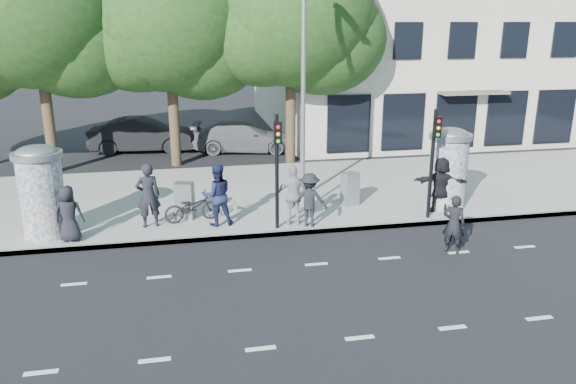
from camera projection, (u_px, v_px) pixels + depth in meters
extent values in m
plane|color=black|center=(331.00, 288.00, 13.27)|extent=(120.00, 120.00, 0.00)
cube|color=gray|center=(276.00, 193.00, 20.28)|extent=(40.00, 8.00, 0.15)
cube|color=slate|center=(299.00, 232.00, 16.58)|extent=(40.00, 0.10, 0.16)
cube|color=silver|center=(360.00, 338.00, 11.21)|extent=(32.00, 0.12, 0.01)
cube|color=silver|center=(316.00, 264.00, 14.58)|extent=(32.00, 0.12, 0.01)
cylinder|color=beige|center=(42.00, 197.00, 15.78)|extent=(1.20, 1.20, 2.30)
cylinder|color=slate|center=(37.00, 155.00, 15.42)|extent=(1.36, 1.36, 0.16)
ellipsoid|color=slate|center=(36.00, 152.00, 15.40)|extent=(1.10, 1.10, 0.38)
cylinder|color=beige|center=(448.00, 173.00, 18.25)|extent=(1.20, 1.20, 2.30)
cylinder|color=slate|center=(451.00, 136.00, 17.89)|extent=(1.36, 1.36, 0.16)
ellipsoid|color=slate|center=(451.00, 134.00, 17.87)|extent=(1.10, 1.10, 0.38)
cylinder|color=black|center=(277.00, 173.00, 16.23)|extent=(0.11, 0.11, 3.40)
cube|color=black|center=(278.00, 133.00, 15.71)|extent=(0.22, 0.14, 0.62)
cylinder|color=black|center=(432.00, 165.00, 17.11)|extent=(0.11, 0.11, 3.40)
cube|color=black|center=(437.00, 127.00, 16.59)|extent=(0.22, 0.14, 0.62)
cylinder|color=slate|center=(303.00, 81.00, 18.48)|extent=(0.16, 0.16, 8.00)
cylinder|color=#38281C|center=(48.00, 116.00, 22.73)|extent=(0.44, 0.44, 4.73)
ellipsoid|color=#1E3413|center=(34.00, 8.00, 21.51)|extent=(7.20, 7.20, 6.12)
cylinder|color=#38281C|center=(174.00, 115.00, 23.89)|extent=(0.44, 0.44, 4.41)
ellipsoid|color=#1E3413|center=(168.00, 20.00, 22.75)|extent=(6.80, 6.80, 5.78)
cylinder|color=#38281C|center=(291.00, 111.00, 24.41)|extent=(0.44, 0.44, 4.59)
ellipsoid|color=#1E3413|center=(291.00, 14.00, 23.22)|extent=(7.00, 7.00, 5.95)
cube|color=#BCB19D|center=(442.00, 21.00, 32.47)|extent=(20.00, 15.00, 12.00)
cube|color=black|center=(506.00, 118.00, 26.69)|extent=(18.00, 0.10, 2.60)
cube|color=#59544C|center=(474.00, 93.00, 25.61)|extent=(3.20, 0.90, 0.12)
cube|color=#194C8C|center=(312.00, 89.00, 24.47)|extent=(1.60, 0.06, 0.30)
imported|color=black|center=(69.00, 214.00, 15.51)|extent=(0.82, 0.57, 1.60)
imported|color=black|center=(148.00, 195.00, 16.56)|extent=(0.78, 0.59, 1.94)
imported|color=#191D3F|center=(217.00, 195.00, 16.70)|extent=(0.99, 0.81, 1.88)
imported|color=black|center=(310.00, 200.00, 16.67)|extent=(1.19, 0.90, 1.63)
imported|color=#9B9A9D|center=(294.00, 195.00, 16.74)|extent=(1.11, 0.68, 1.83)
imported|color=black|center=(441.00, 184.00, 17.90)|extent=(1.79, 1.11, 1.82)
imported|color=black|center=(454.00, 224.00, 15.11)|extent=(0.71, 0.66, 1.63)
imported|color=black|center=(192.00, 207.00, 17.14)|extent=(0.92, 1.81, 0.91)
cube|color=slate|center=(185.00, 201.00, 17.37)|extent=(0.64, 0.54, 1.15)
cube|color=gray|center=(350.00, 189.00, 18.61)|extent=(0.64, 0.55, 1.12)
imported|color=black|center=(143.00, 135.00, 26.81)|extent=(2.13, 5.05, 1.62)
imported|color=#5C5D64|center=(244.00, 137.00, 26.88)|extent=(2.77, 5.16, 1.42)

